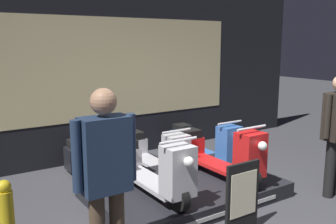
# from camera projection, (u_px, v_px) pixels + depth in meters

# --- Properties ---
(ground_plane) EXTENTS (30.00, 30.00, 0.00)m
(ground_plane) POSITION_uv_depth(u_px,v_px,m) (246.00, 223.00, 4.17)
(ground_plane) COLOR #38383D
(shop_wall_back) EXTENTS (8.19, 0.09, 3.20)m
(shop_wall_back) POSITION_uv_depth(u_px,v_px,m) (119.00, 65.00, 6.43)
(shop_wall_back) COLOR black
(shop_wall_back) RESTS_ON ground_plane
(display_platform) EXTENTS (2.39, 1.59, 0.19)m
(display_platform) POSITION_uv_depth(u_px,v_px,m) (184.00, 189.00, 4.88)
(display_platform) COLOR black
(display_platform) RESTS_ON ground_plane
(scooter_display_left) EXTENTS (0.46, 1.66, 0.80)m
(scooter_display_left) POSITION_uv_depth(u_px,v_px,m) (150.00, 168.00, 4.49)
(scooter_display_left) COLOR black
(scooter_display_left) RESTS_ON display_platform
(scooter_display_right) EXTENTS (0.46, 1.66, 0.80)m
(scooter_display_right) POSITION_uv_depth(u_px,v_px,m) (218.00, 154.00, 5.08)
(scooter_display_right) COLOR black
(scooter_display_right) RESTS_ON display_platform
(scooter_backrow_0) EXTENTS (0.46, 1.66, 0.80)m
(scooter_backrow_0) POSITION_uv_depth(u_px,v_px,m) (94.00, 165.00, 5.22)
(scooter_backrow_0) COLOR black
(scooter_backrow_0) RESTS_ON ground_plane
(scooter_backrow_1) EXTENTS (0.46, 1.66, 0.80)m
(scooter_backrow_1) POSITION_uv_depth(u_px,v_px,m) (154.00, 153.00, 5.76)
(scooter_backrow_1) COLOR black
(scooter_backrow_1) RESTS_ON ground_plane
(scooter_backrow_2) EXTENTS (0.46, 1.66, 0.80)m
(scooter_backrow_2) POSITION_uv_depth(u_px,v_px,m) (204.00, 144.00, 6.29)
(scooter_backrow_2) COLOR black
(scooter_backrow_2) RESTS_ON ground_plane
(person_left_browsing) EXTENTS (0.55, 0.22, 1.64)m
(person_left_browsing) POSITION_uv_depth(u_px,v_px,m) (106.00, 172.00, 3.03)
(person_left_browsing) COLOR #473828
(person_left_browsing) RESTS_ON ground_plane
(price_sign_board) EXTENTS (0.43, 0.04, 0.79)m
(price_sign_board) POSITION_uv_depth(u_px,v_px,m) (242.00, 199.00, 3.86)
(price_sign_board) COLOR black
(price_sign_board) RESTS_ON ground_plane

